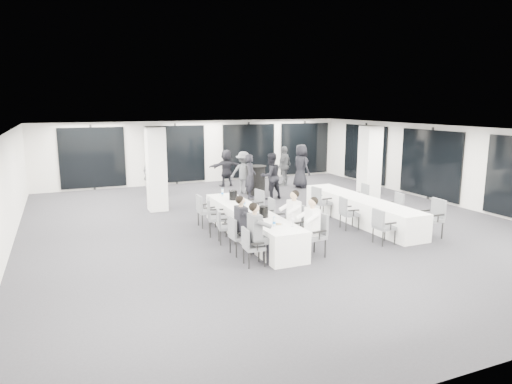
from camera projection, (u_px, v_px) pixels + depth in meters
room at (283, 172)px, 14.75m from camera, size 14.04×16.04×2.84m
column_left at (156, 169)px, 15.21m from camera, size 0.60×0.60×2.80m
column_right at (369, 166)px, 15.93m from camera, size 0.60×0.60×2.80m
banquet_table_main at (250, 224)px, 12.28m from camera, size 0.90×5.00×0.75m
banquet_table_side at (360, 210)px, 13.87m from camera, size 0.90×5.00×0.75m
cocktail_table at (256, 180)px, 17.99m from camera, size 0.83×0.83×1.15m
chair_main_left_near at (251, 244)px, 10.09m from camera, size 0.46×0.51×0.87m
chair_main_left_second at (237, 234)px, 10.83m from camera, size 0.48×0.53×0.91m
chair_main_left_mid at (224, 224)px, 11.73m from camera, size 0.52×0.55×0.88m
chair_main_left_fourth at (214, 215)px, 12.40m from camera, size 0.63×0.65×1.02m
chair_main_left_far at (204, 209)px, 13.29m from camera, size 0.49×0.55×0.95m
chair_main_right_near at (316, 232)px, 10.73m from camera, size 0.57×0.62×1.03m
chair_main_right_second at (297, 223)px, 11.56m from camera, size 0.58×0.63×1.02m
chair_main_right_mid at (285, 219)px, 12.20m from camera, size 0.54×0.58×0.93m
chair_main_right_fourth at (268, 211)px, 13.18m from camera, size 0.45×0.50×0.87m
chair_main_right_far at (256, 204)px, 13.95m from camera, size 0.57×0.60×0.96m
chair_side_left_near at (382, 224)px, 11.65m from camera, size 0.47×0.53×0.92m
chair_side_left_mid at (347, 211)px, 13.05m from camera, size 0.53×0.57×0.93m
chair_side_left_far at (320, 200)px, 14.39m from camera, size 0.53×0.58×0.98m
chair_side_right_near at (433, 216)px, 12.25m from camera, size 0.55×0.61×1.04m
chair_side_right_mid at (395, 206)px, 13.63m from camera, size 0.53×0.57×0.93m
chair_side_right_far at (361, 196)px, 15.15m from camera, size 0.52×0.57×0.93m
seated_guest_a at (257, 230)px, 10.09m from camera, size 0.50×0.38×1.44m
seated_guest_b at (244, 221)px, 10.84m from camera, size 0.50×0.38×1.44m
seated_guest_c at (310, 223)px, 10.62m from camera, size 0.50×0.38×1.44m
seated_guest_d at (292, 215)px, 11.44m from camera, size 0.50×0.38×1.44m
standing_guest_a at (250, 173)px, 17.23m from camera, size 0.82×0.87×1.91m
standing_guest_b at (271, 173)px, 17.08m from camera, size 1.04×0.73×1.99m
standing_guest_c at (244, 170)px, 18.21m from camera, size 1.38×1.18×1.90m
standing_guest_d at (284, 163)px, 19.91m from camera, size 1.32×1.21×1.97m
standing_guest_e at (301, 163)px, 19.41m from camera, size 0.77×1.10×2.10m
standing_guest_f at (226, 165)px, 19.78m from camera, size 1.68×0.66×1.82m
standing_guest_g at (152, 168)px, 17.93m from camera, size 0.98×0.91×2.14m
standing_guest_h at (372, 168)px, 18.35m from camera, size 0.76×1.07×2.04m
ice_bucket_near at (263, 212)px, 11.43m from camera, size 0.24×0.24×0.28m
ice_bucket_far at (233, 195)px, 13.50m from camera, size 0.24×0.24×0.28m
water_bottle_a at (274, 222)px, 10.59m from camera, size 0.07×0.07×0.22m
water_bottle_b at (244, 202)px, 12.71m from camera, size 0.06×0.06×0.20m
water_bottle_c at (222, 193)px, 14.01m from camera, size 0.07×0.07×0.23m
plate_a at (275, 224)px, 10.77m from camera, size 0.19×0.19×0.03m
plate_b at (279, 224)px, 10.74m from camera, size 0.22×0.22×0.03m
plate_c at (262, 215)px, 11.67m from camera, size 0.20×0.20×0.03m
wine_glass at (293, 220)px, 10.55m from camera, size 0.08×0.08×0.22m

